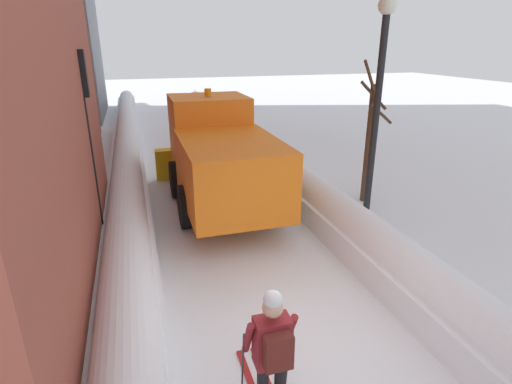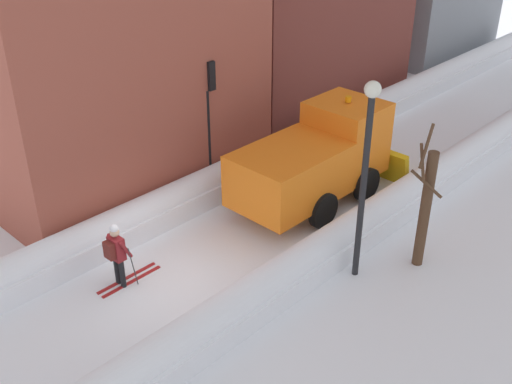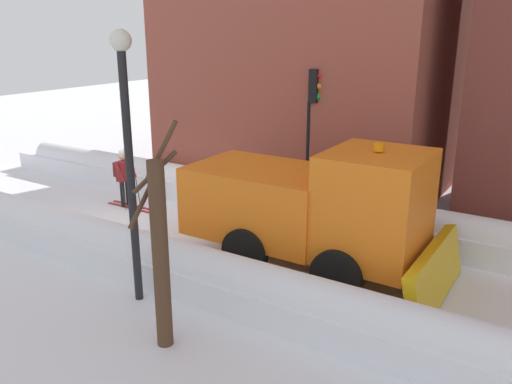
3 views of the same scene
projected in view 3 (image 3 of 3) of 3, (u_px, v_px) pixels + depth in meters
ground_plane at (511, 317)px, 10.12m from camera, size 80.00×80.00×0.00m
snowbank_right at (493, 361)px, 8.03m from camera, size 1.10×36.00×1.02m
plow_truck at (315, 207)px, 11.75m from camera, size 3.20×5.98×3.12m
skier at (124, 175)px, 16.10m from camera, size 0.62×1.80×1.81m
traffic_light_pole at (312, 115)px, 14.60m from camera, size 0.28×0.42×4.24m
street_lamp at (128, 138)px, 9.80m from camera, size 0.40×0.40×5.29m
bare_tree_near at (160, 251)px, 8.74m from camera, size 0.94×0.77×3.95m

